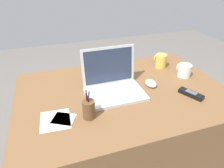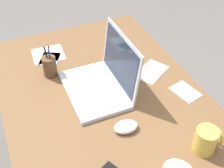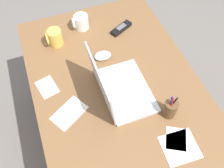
% 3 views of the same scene
% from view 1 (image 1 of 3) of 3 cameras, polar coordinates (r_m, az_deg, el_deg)
% --- Properties ---
extents(ground_plane, '(6.00, 6.00, 0.00)m').
position_cam_1_polar(ground_plane, '(1.73, 2.38, -21.76)').
color(ground_plane, slate).
extents(desk, '(1.28, 0.86, 0.70)m').
position_cam_1_polar(desk, '(1.47, 2.68, -13.50)').
color(desk, brown).
rests_on(desk, ground).
extents(laptop, '(0.35, 0.26, 0.26)m').
position_cam_1_polar(laptop, '(1.22, 0.25, -0.06)').
color(laptop, silver).
rests_on(laptop, desk).
extents(computer_mouse, '(0.07, 0.10, 0.03)m').
position_cam_1_polar(computer_mouse, '(1.32, 10.96, 0.21)').
color(computer_mouse, white).
rests_on(computer_mouse, desk).
extents(coffee_mug_white, '(0.08, 0.09, 0.10)m').
position_cam_1_polar(coffee_mug_white, '(1.57, 13.66, 6.46)').
color(coffee_mug_white, '#E0BC4C').
rests_on(coffee_mug_white, desk).
extents(coffee_mug_tall, '(0.09, 0.10, 0.09)m').
position_cam_1_polar(coffee_mug_tall, '(1.48, 19.79, 3.70)').
color(coffee_mug_tall, white).
rests_on(coffee_mug_tall, desk).
extents(cordless_phone, '(0.10, 0.15, 0.03)m').
position_cam_1_polar(cordless_phone, '(1.29, 21.49, -2.62)').
color(cordless_phone, black).
rests_on(cordless_phone, desk).
extents(pen_holder, '(0.06, 0.06, 0.16)m').
position_cam_1_polar(pen_holder, '(1.03, -6.61, -7.07)').
color(pen_holder, brown).
rests_on(pen_holder, desk).
extents(paper_note_near_laptop, '(0.14, 0.11, 0.00)m').
position_cam_1_polar(paper_note_near_laptop, '(1.56, 2.20, 5.28)').
color(paper_note_near_laptop, white).
rests_on(paper_note_near_laptop, desk).
extents(paper_note_left, '(0.16, 0.17, 0.00)m').
position_cam_1_polar(paper_note_left, '(1.07, -15.75, -9.83)').
color(paper_note_left, white).
rests_on(paper_note_left, desk).
extents(paper_note_right, '(0.14, 0.13, 0.00)m').
position_cam_1_polar(paper_note_right, '(1.07, -13.53, -9.55)').
color(paper_note_right, white).
rests_on(paper_note_right, desk).
extents(paper_note_front, '(0.18, 0.20, 0.00)m').
position_cam_1_polar(paper_note_front, '(1.46, -3.79, 3.14)').
color(paper_note_front, white).
rests_on(paper_note_front, desk).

